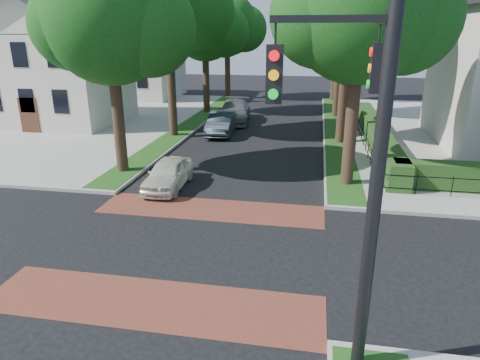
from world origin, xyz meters
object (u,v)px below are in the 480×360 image
(traffic_signal, at_px, (366,151))
(parked_car_front, at_px, (168,174))
(parked_car_rear, at_px, (234,111))
(parked_car_middle, at_px, (221,123))

(traffic_signal, relative_size, parked_car_front, 2.04)
(traffic_signal, xyz_separation_m, parked_car_rear, (-7.32, 25.20, -3.87))
(parked_car_middle, relative_size, parked_car_rear, 0.81)
(traffic_signal, height_order, parked_car_middle, traffic_signal)
(traffic_signal, distance_m, parked_car_rear, 26.52)
(parked_car_front, relative_size, parked_car_middle, 0.84)
(parked_car_middle, xyz_separation_m, parked_car_rear, (0.08, 4.37, 0.07))
(traffic_signal, bearing_deg, parked_car_front, 127.11)
(parked_car_front, relative_size, parked_car_rear, 0.68)
(traffic_signal, relative_size, parked_car_middle, 1.71)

